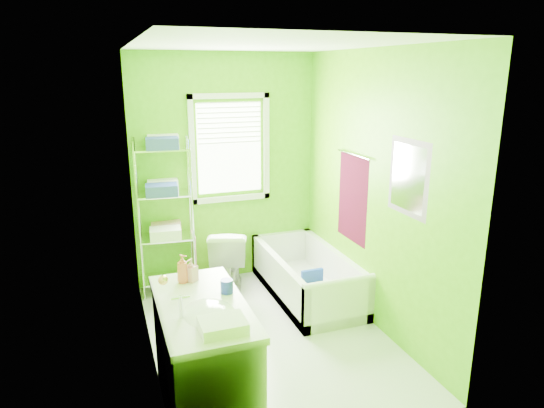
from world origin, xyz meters
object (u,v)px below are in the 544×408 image
object	(u,v)px
vanity	(204,356)
wire_shelf_unit	(166,199)
bathtub	(307,282)
toilet	(229,259)

from	to	relation	value
vanity	wire_shelf_unit	world-z (taller)	wire_shelf_unit
bathtub	toilet	world-z (taller)	toilet
bathtub	toilet	xyz separation A→B (m)	(-0.76, 0.45, 0.20)
bathtub	vanity	world-z (taller)	vanity
toilet	vanity	xyz separation A→B (m)	(-0.69, -1.93, 0.09)
bathtub	toilet	distance (m)	0.91
vanity	wire_shelf_unit	bearing A→B (deg)	88.48
toilet	wire_shelf_unit	distance (m)	0.96
bathtub	vanity	size ratio (longest dim) A/B	1.39
vanity	wire_shelf_unit	distance (m)	2.20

